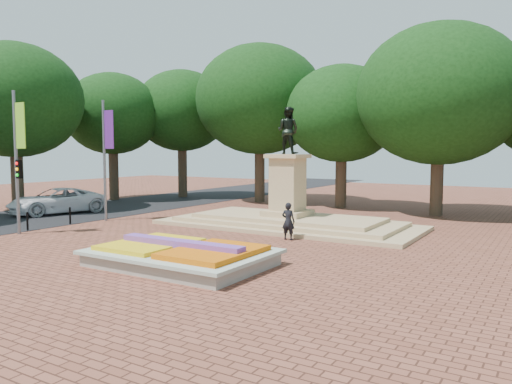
# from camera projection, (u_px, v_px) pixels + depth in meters

# --- Properties ---
(ground) EXTENTS (90.00, 90.00, 0.00)m
(ground) POSITION_uv_depth(u_px,v_px,m) (194.00, 253.00, 20.12)
(ground) COLOR brown
(ground) RESTS_ON ground
(asphalt_street) EXTENTS (9.00, 90.00, 0.02)m
(asphalt_street) POSITION_uv_depth(u_px,v_px,m) (60.00, 214.00, 32.19)
(asphalt_street) COLOR black
(asphalt_street) RESTS_ON ground
(flower_bed) EXTENTS (6.30, 4.30, 0.91)m
(flower_bed) POSITION_uv_depth(u_px,v_px,m) (182.00, 255.00, 17.86)
(flower_bed) COLOR gray
(flower_bed) RESTS_ON ground
(monument) EXTENTS (14.00, 6.00, 6.40)m
(monument) POSITION_uv_depth(u_px,v_px,m) (288.00, 210.00, 26.84)
(monument) COLOR tan
(monument) RESTS_ON ground
(tree_row_back) EXTENTS (44.80, 8.80, 10.43)m
(tree_row_back) POSITION_uv_depth(u_px,v_px,m) (388.00, 112.00, 33.62)
(tree_row_back) COLOR #36291D
(tree_row_back) RESTS_ON ground
(tree_row_street) EXTENTS (8.40, 25.40, 9.98)m
(tree_row_street) POSITION_uv_depth(u_px,v_px,m) (10.00, 117.00, 33.72)
(tree_row_street) COLOR #36291D
(tree_row_street) RESTS_ON ground
(banner_poles) EXTENTS (0.88, 11.17, 7.00)m
(banner_poles) POSITION_uv_depth(u_px,v_px,m) (12.00, 155.00, 23.95)
(banner_poles) COLOR slate
(banner_poles) RESTS_ON ground
(bollard_row) EXTENTS (0.12, 13.12, 0.98)m
(bollard_row) POSITION_uv_depth(u_px,v_px,m) (3.00, 224.00, 24.39)
(bollard_row) COLOR black
(bollard_row) RESTS_ON ground
(van) EXTENTS (4.28, 6.50, 1.66)m
(van) POSITION_uv_depth(u_px,v_px,m) (57.00, 201.00, 32.35)
(van) COLOR silver
(van) RESTS_ON ground
(pedestrian) EXTENTS (0.66, 0.46, 1.73)m
(pedestrian) POSITION_uv_depth(u_px,v_px,m) (288.00, 221.00, 22.88)
(pedestrian) COLOR black
(pedestrian) RESTS_ON ground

